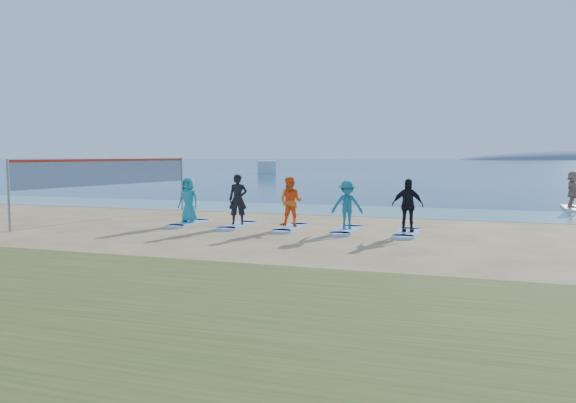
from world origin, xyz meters
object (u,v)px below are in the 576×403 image
(surfboard_4, at_px, (407,233))
(student_4, at_px, (407,205))
(student_2, at_px, (291,202))
(volleyball_net, at_px, (109,173))
(surfboard_0, at_px, (189,223))
(surfboard_1, at_px, (238,225))
(student_0, at_px, (189,200))
(surfboard_3, at_px, (347,230))
(surfboard_2, at_px, (291,228))
(student_3, at_px, (347,205))
(student_1, at_px, (238,199))
(boat_offshore_a, at_px, (267,173))
(paddleboard, at_px, (572,209))
(paddleboarder, at_px, (573,189))

(surfboard_4, height_order, student_4, student_4)
(student_2, bearing_deg, volleyball_net, -178.76)
(surfboard_0, xyz_separation_m, surfboard_1, (2.04, 0.00, 0.00))
(student_0, relative_size, surfboard_3, 0.77)
(student_0, relative_size, surfboard_4, 0.77)
(surfboard_2, distance_m, student_4, 4.19)
(volleyball_net, bearing_deg, student_3, -3.55)
(student_1, distance_m, student_2, 2.04)
(student_4, bearing_deg, boat_offshore_a, 101.86)
(student_3, xyz_separation_m, surfboard_4, (2.04, 0.00, -0.88))
(surfboard_0, height_order, student_3, student_3)
(boat_offshore_a, height_order, surfboard_0, boat_offshore_a)
(surfboard_2, bearing_deg, student_3, 0.00)
(paddleboard, bearing_deg, volleyball_net, -149.40)
(surfboard_1, height_order, surfboard_2, same)
(surfboard_2, xyz_separation_m, surfboard_3, (2.04, 0.00, 0.00))
(surfboard_2, height_order, surfboard_4, same)
(surfboard_0, bearing_deg, surfboard_4, 0.00)
(student_0, distance_m, surfboard_4, 8.22)
(student_1, height_order, student_4, student_1)
(volleyball_net, distance_m, paddleboard, 21.38)
(paddleboarder, bearing_deg, volleyball_net, 116.73)
(student_3, height_order, surfboard_4, student_3)
(boat_offshore_a, relative_size, student_0, 4.42)
(paddleboarder, bearing_deg, student_0, 124.47)
(student_2, bearing_deg, surfboard_4, 5.68)
(surfboard_1, bearing_deg, surfboard_4, 0.00)
(surfboard_4, bearing_deg, student_1, 180.00)
(boat_offshore_a, xyz_separation_m, student_1, (20.42, -56.62, 1.01))
(paddleboard, relative_size, student_3, 1.81)
(student_0, height_order, student_2, student_2)
(surfboard_0, height_order, surfboard_3, same)
(volleyball_net, height_order, surfboard_1, volleyball_net)
(surfboard_3, distance_m, student_3, 0.88)
(paddleboard, height_order, student_1, student_1)
(surfboard_3, bearing_deg, student_2, 180.00)
(boat_offshore_a, height_order, student_3, student_3)
(paddleboarder, relative_size, surfboard_4, 0.79)
(surfboard_1, relative_size, student_1, 1.20)
(surfboard_0, relative_size, surfboard_1, 1.00)
(volleyball_net, distance_m, surfboard_1, 6.32)
(student_4, bearing_deg, surfboard_4, 0.00)
(paddleboarder, bearing_deg, surfboard_4, 147.01)
(surfboard_0, distance_m, student_2, 4.19)
(paddleboard, relative_size, surfboard_2, 1.36)
(paddleboarder, xyz_separation_m, student_3, (-8.56, -10.91, -0.07))
(paddleboard, bearing_deg, surfboard_3, -126.39)
(student_0, height_order, student_1, student_1)
(surfboard_2, bearing_deg, student_0, 180.00)
(student_1, xyz_separation_m, surfboard_2, (2.04, 0.00, -0.96))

